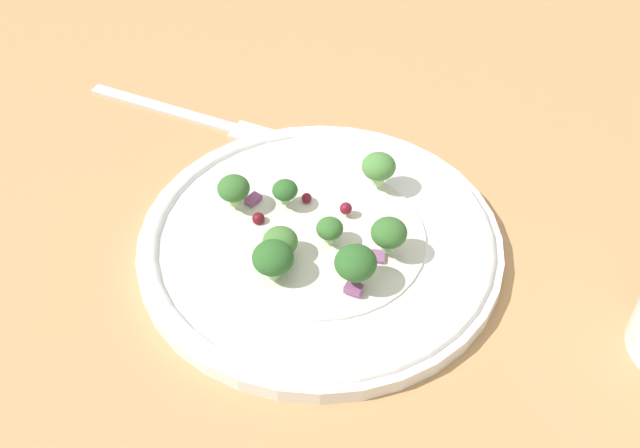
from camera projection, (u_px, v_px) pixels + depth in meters
ground_plane at (346, 257)px, 61.44cm from camera, size 180.00×180.00×2.00cm
plate at (320, 241)px, 60.03cm from camera, size 27.49×27.49×1.70cm
dressing_pool at (320, 237)px, 59.72cm from camera, size 15.94×15.94×0.20cm
broccoli_floret_0 at (273, 259)px, 55.66cm from camera, size 2.97×2.97×3.00cm
broccoli_floret_1 at (280, 242)px, 57.23cm from camera, size 2.57×2.57×2.60cm
broccoli_floret_2 at (388, 234)px, 56.74cm from camera, size 2.63×2.63×2.67cm
broccoli_floret_3 at (330, 229)px, 58.07cm from camera, size 2.00×2.00×2.03cm
broccoli_floret_4 at (286, 190)px, 60.86cm from camera, size 1.97×1.97×2.00cm
broccoli_floret_5 at (379, 167)px, 61.95cm from camera, size 2.68×2.68×2.71cm
broccoli_floret_6 at (356, 264)px, 54.72cm from camera, size 2.97×2.97×3.01cm
broccoli_floret_7 at (234, 189)px, 60.49cm from camera, size 2.50×2.50×2.53cm
cranberry_0 at (307, 198)px, 62.10cm from camera, size 0.80×0.80×0.80cm
cranberry_1 at (259, 219)px, 60.57cm from camera, size 0.98×0.98×0.98cm
cranberry_2 at (346, 208)px, 60.64cm from camera, size 0.96×0.96×0.96cm
onion_bit_0 at (253, 199)px, 62.13cm from camera, size 0.95×1.30×0.42cm
onion_bit_1 at (378, 258)px, 58.01cm from camera, size 1.42×1.48×0.48cm
onion_bit_2 at (354, 289)px, 55.40cm from camera, size 1.34×1.04×0.55cm
fork at (190, 115)px, 72.21cm from camera, size 18.64×4.86×0.50cm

